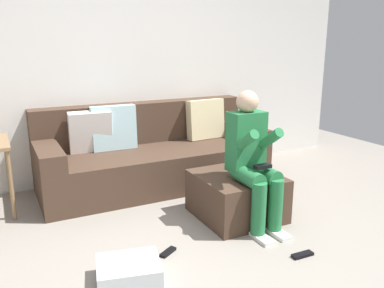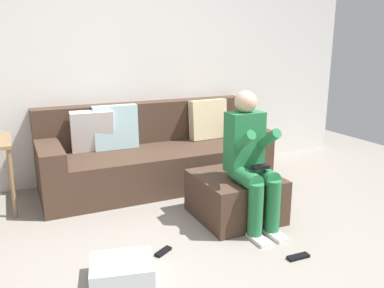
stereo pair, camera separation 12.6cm
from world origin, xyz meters
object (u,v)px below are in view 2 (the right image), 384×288
(person_seated, at_px, (251,158))
(remote_by_storage_bin, at_px, (163,252))
(couch_sectional, at_px, (154,154))
(remote_near_ottoman, at_px, (298,257))
(storage_bin, at_px, (122,270))
(ottoman, at_px, (235,196))

(person_seated, distance_m, remote_by_storage_bin, 1.01)
(couch_sectional, relative_size, remote_near_ottoman, 14.13)
(couch_sectional, xyz_separation_m, storage_bin, (-0.81, -1.65, -0.25))
(couch_sectional, relative_size, person_seated, 2.12)
(ottoman, distance_m, storage_bin, 1.28)
(couch_sectional, height_order, remote_by_storage_bin, couch_sectional)
(storage_bin, height_order, remote_near_ottoman, storage_bin)
(ottoman, xyz_separation_m, storage_bin, (-1.16, -0.53, -0.12))
(remote_by_storage_bin, bearing_deg, ottoman, -9.50)
(ottoman, height_order, storage_bin, ottoman)
(remote_by_storage_bin, bearing_deg, remote_near_ottoman, -60.52)
(remote_near_ottoman, bearing_deg, person_seated, 94.88)
(remote_near_ottoman, height_order, remote_by_storage_bin, same)
(couch_sectional, height_order, storage_bin, couch_sectional)
(couch_sectional, xyz_separation_m, remote_by_storage_bin, (-0.45, -1.45, -0.31))
(couch_sectional, xyz_separation_m, ottoman, (0.35, -1.12, -0.13))
(person_seated, xyz_separation_m, storage_bin, (-1.18, -0.33, -0.52))
(remote_near_ottoman, bearing_deg, ottoman, 95.61)
(person_seated, bearing_deg, ottoman, 96.12)
(couch_sectional, distance_m, person_seated, 1.40)
(ottoman, height_order, person_seated, person_seated)
(couch_sectional, height_order, remote_near_ottoman, couch_sectional)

